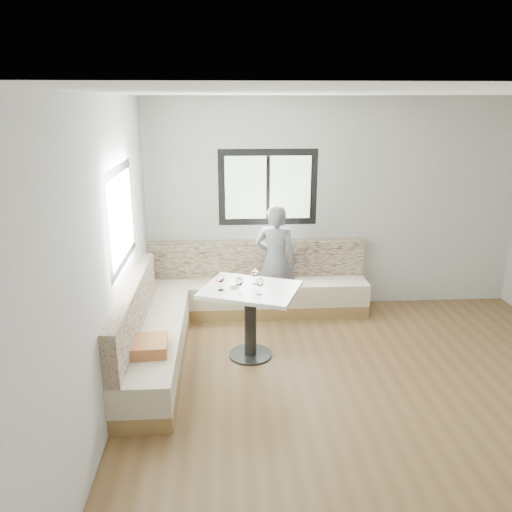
# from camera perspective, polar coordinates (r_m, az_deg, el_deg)

# --- Properties ---
(room) EXTENTS (5.01, 5.01, 2.81)m
(room) POSITION_cam_1_polar(r_m,az_deg,el_deg) (4.48, 14.58, -0.49)
(room) COLOR brown
(room) RESTS_ON ground
(banquette) EXTENTS (2.90, 2.80, 0.95)m
(banquette) POSITION_cam_1_polar(r_m,az_deg,el_deg) (6.09, -4.51, -5.98)
(banquette) COLOR olive
(banquette) RESTS_ON ground
(table) EXTENTS (1.20, 1.07, 0.81)m
(table) POSITION_cam_1_polar(r_m,az_deg,el_deg) (5.45, -0.66, -5.66)
(table) COLOR black
(table) RESTS_ON ground
(person) EXTENTS (0.64, 0.52, 1.51)m
(person) POSITION_cam_1_polar(r_m,az_deg,el_deg) (6.45, 2.28, -0.60)
(person) COLOR slate
(person) RESTS_ON ground
(olive_ramekin) EXTENTS (0.09, 0.09, 0.04)m
(olive_ramekin) POSITION_cam_1_polar(r_m,az_deg,el_deg) (5.40, -2.47, -3.36)
(olive_ramekin) COLOR white
(olive_ramekin) RESTS_ON table
(wine_glass_a) EXTENTS (0.08, 0.08, 0.18)m
(wine_glass_a) POSITION_cam_1_polar(r_m,az_deg,el_deg) (5.28, -4.07, -2.63)
(wine_glass_a) COLOR white
(wine_glass_a) RESTS_ON table
(wine_glass_b) EXTENTS (0.08, 0.08, 0.18)m
(wine_glass_b) POSITION_cam_1_polar(r_m,az_deg,el_deg) (5.18, -1.92, -2.99)
(wine_glass_b) COLOR white
(wine_glass_b) RESTS_ON table
(wine_glass_c) EXTENTS (0.08, 0.08, 0.18)m
(wine_glass_c) POSITION_cam_1_polar(r_m,az_deg,el_deg) (5.16, 0.45, -3.07)
(wine_glass_c) COLOR white
(wine_glass_c) RESTS_ON table
(wine_glass_d) EXTENTS (0.08, 0.08, 0.18)m
(wine_glass_d) POSITION_cam_1_polar(r_m,az_deg,el_deg) (5.44, -0.12, -1.98)
(wine_glass_d) COLOR white
(wine_glass_d) RESTS_ON table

